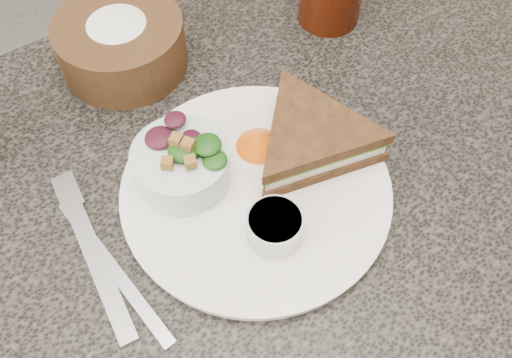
{
  "coord_description": "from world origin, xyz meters",
  "views": [
    {
      "loc": [
        -0.19,
        -0.31,
        1.3
      ],
      "look_at": [
        0.0,
        -0.03,
        0.78
      ],
      "focal_mm": 40.0,
      "sensor_mm": 36.0,
      "label": 1
    }
  ],
  "objects": [
    {
      "name": "knife",
      "position": [
        -0.18,
        -0.02,
        0.75
      ],
      "size": [
        0.04,
        0.21,
        0.0
      ],
      "primitive_type": "cube",
      "rotation": [
        0.0,
        0.0,
        0.11
      ],
      "color": "#A8AAAD",
      "rests_on": "dining_table"
    },
    {
      "name": "dressing_ramekin",
      "position": [
        -0.02,
        -0.09,
        0.78
      ],
      "size": [
        0.08,
        0.08,
        0.04
      ],
      "primitive_type": "cylinder",
      "rotation": [
        0.0,
        0.0,
        -0.39
      ],
      "color": "#A6A9AF",
      "rests_on": "dinner_plate"
    },
    {
      "name": "orange_wedge",
      "position": [
        0.04,
        0.02,
        0.78
      ],
      "size": [
        0.08,
        0.08,
        0.02
      ],
      "primitive_type": "cone",
      "rotation": [
        0.0,
        0.0,
        0.63
      ],
      "color": "#F15D08",
      "rests_on": "dinner_plate"
    },
    {
      "name": "salad_bowl",
      "position": [
        -0.06,
        0.03,
        0.79
      ],
      "size": [
        0.13,
        0.13,
        0.06
      ],
      "primitive_type": null,
      "rotation": [
        0.0,
        0.0,
        -0.24
      ],
      "color": "#B2C2BB",
      "rests_on": "dinner_plate"
    },
    {
      "name": "dinner_plate",
      "position": [
        0.0,
        -0.03,
        0.76
      ],
      "size": [
        0.3,
        0.3,
        0.01
      ],
      "primitive_type": "cylinder",
      "color": "silver",
      "rests_on": "dining_table"
    },
    {
      "name": "dining_table",
      "position": [
        0.0,
        0.0,
        0.38
      ],
      "size": [
        1.0,
        0.7,
        0.75
      ],
      "primitive_type": "cube",
      "color": "black",
      "rests_on": "floor"
    },
    {
      "name": "bread_basket",
      "position": [
        -0.03,
        0.24,
        0.8
      ],
      "size": [
        0.22,
        0.22,
        0.09
      ],
      "primitive_type": null,
      "rotation": [
        0.0,
        0.0,
        0.43
      ],
      "color": "#4E2E1A",
      "rests_on": "dining_table"
    },
    {
      "name": "fork",
      "position": [
        -0.19,
        -0.0,
        0.75
      ],
      "size": [
        0.04,
        0.2,
        0.01
      ],
      "primitive_type": "cube",
      "rotation": [
        0.0,
        0.0,
        -0.1
      ],
      "color": "#9D9D9D",
      "rests_on": "dining_table"
    },
    {
      "name": "sandwich",
      "position": [
        0.08,
        -0.02,
        0.79
      ],
      "size": [
        0.22,
        0.22,
        0.05
      ],
      "primitive_type": null,
      "rotation": [
        0.0,
        0.0,
        -0.22
      ],
      "color": "#4E2D18",
      "rests_on": "dinner_plate"
    }
  ]
}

